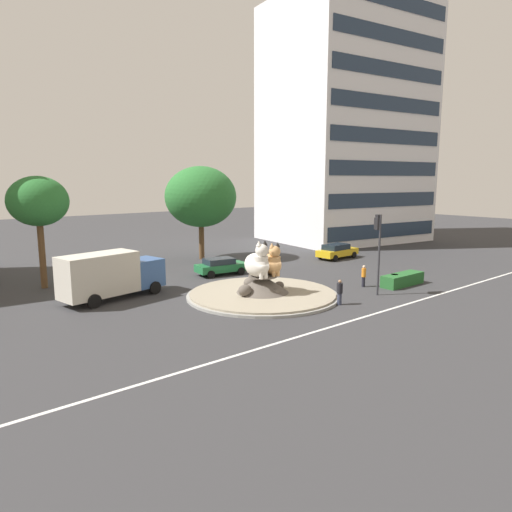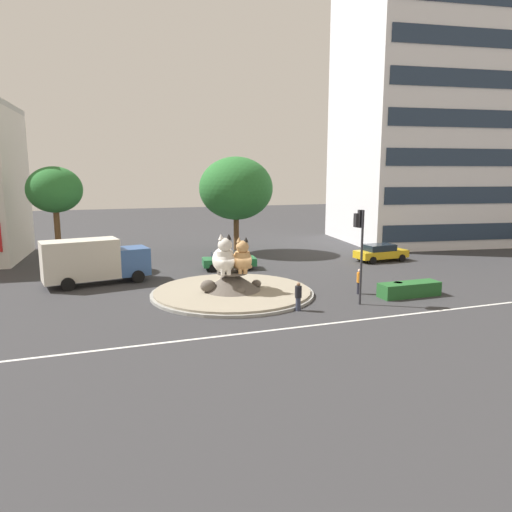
# 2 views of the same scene
# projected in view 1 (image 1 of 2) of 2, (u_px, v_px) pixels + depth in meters

# --- Properties ---
(ground_plane) EXTENTS (160.00, 160.00, 0.00)m
(ground_plane) POSITION_uv_depth(u_px,v_px,m) (263.00, 297.00, 31.89)
(ground_plane) COLOR #333335
(lane_centreline) EXTENTS (112.00, 0.20, 0.01)m
(lane_centreline) POSITION_uv_depth(u_px,v_px,m) (347.00, 322.00, 26.19)
(lane_centreline) COLOR silver
(lane_centreline) RESTS_ON ground
(roundabout_island) EXTENTS (10.50, 10.50, 1.52)m
(roundabout_island) POSITION_uv_depth(u_px,v_px,m) (262.00, 291.00, 31.83)
(roundabout_island) COLOR gray
(roundabout_island) RESTS_ON ground
(cat_statue_white) EXTENTS (1.86, 2.64, 2.55)m
(cat_statue_white) POSITION_uv_depth(u_px,v_px,m) (258.00, 263.00, 30.94)
(cat_statue_white) COLOR silver
(cat_statue_white) RESTS_ON roundabout_island
(cat_statue_calico) EXTENTS (1.87, 2.34, 2.30)m
(cat_statue_calico) POSITION_uv_depth(u_px,v_px,m) (272.00, 263.00, 31.65)
(cat_statue_calico) COLOR tan
(cat_statue_calico) RESTS_ON roundabout_island
(traffic_light_mast) EXTENTS (0.71, 0.55, 5.64)m
(traffic_light_mast) POSITION_uv_depth(u_px,v_px,m) (378.00, 237.00, 31.65)
(traffic_light_mast) COLOR #2D2D33
(traffic_light_mast) RESTS_ON ground
(office_tower) EXTENTS (20.64, 17.38, 29.71)m
(office_tower) POSITION_uv_depth(u_px,v_px,m) (345.00, 126.00, 59.94)
(office_tower) COLOR silver
(office_tower) RESTS_ON ground
(clipped_hedge_strip) EXTENTS (4.06, 1.20, 0.90)m
(clipped_hedge_strip) POSITION_uv_depth(u_px,v_px,m) (402.00, 280.00, 35.20)
(clipped_hedge_strip) COLOR #235B28
(clipped_hedge_strip) RESTS_ON ground
(broadleaf_tree_behind_island) EXTENTS (7.11, 7.11, 9.32)m
(broadleaf_tree_behind_island) POSITION_uv_depth(u_px,v_px,m) (201.00, 197.00, 45.86)
(broadleaf_tree_behind_island) COLOR brown
(broadleaf_tree_behind_island) RESTS_ON ground
(second_tree_near_tower) EXTENTS (4.28, 4.28, 8.28)m
(second_tree_near_tower) POSITION_uv_depth(u_px,v_px,m) (38.00, 202.00, 33.39)
(second_tree_near_tower) COLOR brown
(second_tree_near_tower) RESTS_ON ground
(pedestrian_orange_shirt) EXTENTS (0.33, 0.33, 1.64)m
(pedestrian_orange_shirt) POSITION_uv_depth(u_px,v_px,m) (364.00, 275.00, 34.65)
(pedestrian_orange_shirt) COLOR black
(pedestrian_orange_shirt) RESTS_ON ground
(pedestrian_black_shirt) EXTENTS (0.39, 0.39, 1.65)m
(pedestrian_black_shirt) POSITION_uv_depth(u_px,v_px,m) (340.00, 292.00, 29.68)
(pedestrian_black_shirt) COLOR #33384C
(pedestrian_black_shirt) RESTS_ON ground
(sedan_on_far_lane) EXTENTS (4.81, 2.33, 1.51)m
(sedan_on_far_lane) POSITION_uv_depth(u_px,v_px,m) (337.00, 251.00, 46.99)
(sedan_on_far_lane) COLOR gold
(sedan_on_far_lane) RESTS_ON ground
(hatchback_near_shophouse) EXTENTS (4.50, 2.51, 1.43)m
(hatchback_near_shophouse) POSITION_uv_depth(u_px,v_px,m) (221.00, 266.00, 39.05)
(hatchback_near_shophouse) COLOR #1E6B38
(hatchback_near_shophouse) RESTS_ON ground
(delivery_box_truck) EXTENTS (7.45, 3.52, 3.21)m
(delivery_box_truck) POSITION_uv_depth(u_px,v_px,m) (110.00, 275.00, 30.91)
(delivery_box_truck) COLOR #335693
(delivery_box_truck) RESTS_ON ground
(litter_bin) EXTENTS (0.56, 0.56, 0.90)m
(litter_bin) POSITION_uv_depth(u_px,v_px,m) (394.00, 280.00, 34.98)
(litter_bin) COLOR #2D4233
(litter_bin) RESTS_ON ground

